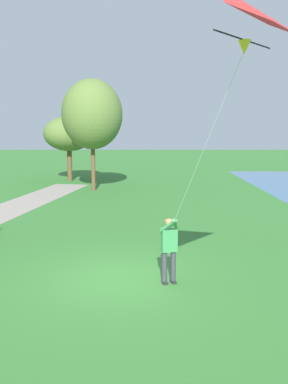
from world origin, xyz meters
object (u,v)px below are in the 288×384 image
(flying_kite, at_px, (225,26))
(tree_behind_path, at_px, (93,115))
(tree_treeline_center, at_px, (70,134))
(person_kite_flyer, at_px, (170,245))

(flying_kite, xyz_separation_m, tree_behind_path, (-4.51, 18.53, -0.87))
(tree_treeline_center, bearing_deg, tree_behind_path, -63.13)
(tree_treeline_center, distance_m, tree_behind_path, 5.38)
(person_kite_flyer, xyz_separation_m, tree_treeline_center, (-6.24, 20.01, 2.45))
(person_kite_flyer, distance_m, tree_behind_path, 16.27)
(tree_behind_path, bearing_deg, flying_kite, -76.32)
(tree_treeline_center, bearing_deg, flying_kite, -73.50)
(flying_kite, bearing_deg, person_kite_flyer, 101.29)
(person_kite_flyer, relative_size, flying_kite, 0.42)
(tree_behind_path, bearing_deg, person_kite_flyer, -75.83)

